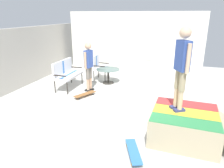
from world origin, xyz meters
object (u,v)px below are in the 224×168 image
Objects in this scene: person_skater at (182,63)px; skateboard_spare at (134,151)px; patio_bench at (66,72)px; skateboard_by_bench at (85,94)px; patio_chair_near_house at (99,65)px; patio_table at (108,73)px; person_watching at (89,63)px; skate_ramp at (185,125)px.

person_skater is 1.99m from skateboard_spare.
patio_bench reaches higher than skateboard_by_bench.
patio_chair_near_house is (1.33, -0.75, -0.00)m from patio_bench.
patio_table is 1.12× the size of skateboard_by_bench.
patio_bench is at bearing 62.25° from person_skater.
patio_chair_near_house reaches higher than patio_table.
person_watching is 3.91m from skateboard_spare.
skate_ramp is at bearing -135.72° from patio_chair_near_house.
patio_bench is 0.74× the size of person_watching.
patio_table is 1.65m from skateboard_by_bench.
patio_bench is 1.56× the size of skateboard_by_bench.
patio_table is 1.21m from person_watching.
patio_bench is 1.52m from patio_chair_near_house.
patio_bench is 0.98m from person_watching.
skate_ramp is 1.28× the size of person_skater.
skateboard_spare is (-3.05, -2.27, -0.90)m from person_watching.
patio_bench is at bearing 59.40° from skateboard_by_bench.
patio_bench and patio_chair_near_house have the same top height.
skate_ramp is 1.36m from person_skater.
person_skater is 3.59m from skateboard_by_bench.
skateboard_by_bench is at bearing -120.60° from patio_bench.
patio_table is at bearing -122.54° from patio_chair_near_house.
person_skater reaches higher than person_watching.
skate_ramp is 4.63m from patio_bench.
person_skater is 2.17× the size of skateboard_by_bench.
skate_ramp is 1.77× the size of patio_bench.
skate_ramp is at bearing -137.63° from patio_table.
person_watching is 2.08× the size of skateboard_spare.
patio_table reaches higher than skateboard_spare.
person_skater is (-3.38, -3.15, 1.04)m from patio_chair_near_house.
patio_chair_near_house reaches higher than skateboard_spare.
skateboard_by_bench is (-1.59, 0.26, -0.32)m from patio_table.
skate_ramp is 4.21m from patio_table.
person_skater is 2.14× the size of skateboard_spare.
patio_bench is at bearing 46.12° from skateboard_spare.
person_skater is at bearing -139.22° from patio_table.
patio_bench is 1.23× the size of patio_chair_near_house.
patio_bench is at bearing 62.76° from skate_ramp.
skateboard_by_bench is (1.45, 2.89, -1.56)m from person_skater.
patio_bench is 1.40× the size of patio_table.
person_watching reaches higher than skate_ramp.
patio_chair_near_house is 1.13× the size of patio_table.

